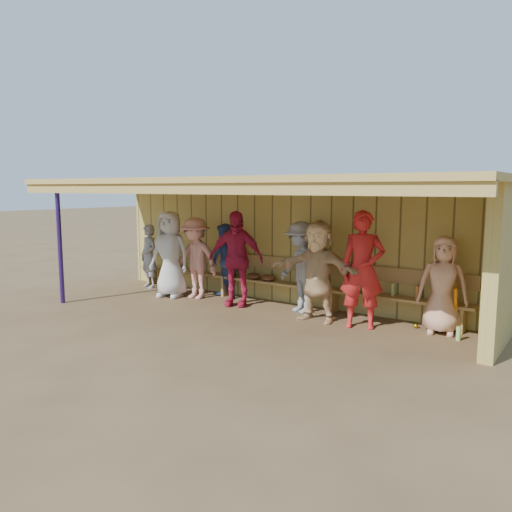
# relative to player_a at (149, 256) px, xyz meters

# --- Properties ---
(ground) EXTENTS (90.00, 90.00, 0.00)m
(ground) POSITION_rel_player_a_xyz_m (3.32, -0.72, -0.74)
(ground) COLOR brown
(ground) RESTS_ON ground
(player_a) EXTENTS (0.62, 0.49, 1.49)m
(player_a) POSITION_rel_player_a_xyz_m (0.00, 0.00, 0.00)
(player_a) COLOR gray
(player_a) RESTS_ON ground
(player_b) EXTENTS (1.01, 0.77, 1.85)m
(player_b) POSITION_rel_player_a_xyz_m (1.11, -0.42, 0.18)
(player_b) COLOR silver
(player_b) RESTS_ON ground
(player_c) EXTENTS (0.94, 0.84, 1.59)m
(player_c) POSITION_rel_player_a_xyz_m (2.21, 0.09, 0.05)
(player_c) COLOR navy
(player_c) RESTS_ON ground
(player_d) EXTENTS (1.20, 0.81, 1.89)m
(player_d) POSITION_rel_player_a_xyz_m (2.76, -0.27, 0.20)
(player_d) COLOR #B91D3F
(player_d) RESTS_ON ground
(player_e) EXTENTS (1.27, 1.01, 1.71)m
(player_e) POSITION_rel_player_a_xyz_m (4.08, 0.02, 0.11)
(player_e) COLOR gray
(player_e) RESTS_ON ground
(player_f) EXTENTS (1.66, 0.54, 1.78)m
(player_f) POSITION_rel_player_a_xyz_m (4.63, -0.37, 0.15)
(player_f) COLOR #E1B67F
(player_f) RESTS_ON ground
(player_g) EXTENTS (0.84, 0.70, 1.97)m
(player_g) POSITION_rel_player_a_xyz_m (5.45, -0.33, 0.24)
(player_g) COLOR red
(player_g) RESTS_ON ground
(player_h) EXTENTS (0.86, 0.66, 1.58)m
(player_h) POSITION_rel_player_a_xyz_m (6.64, 0.09, 0.05)
(player_h) COLOR #E1A57E
(player_h) RESTS_ON ground
(player_extra) EXTENTS (1.12, 0.66, 1.71)m
(player_extra) POSITION_rel_player_a_xyz_m (1.66, -0.23, 0.11)
(player_extra) COLOR tan
(player_extra) RESTS_ON ground
(dugout_structure) EXTENTS (8.80, 3.20, 2.50)m
(dugout_structure) POSITION_rel_player_a_xyz_m (3.71, -0.03, 0.95)
(dugout_structure) COLOR tan
(dugout_structure) RESTS_ON ground
(bench) EXTENTS (7.60, 0.34, 0.93)m
(bench) POSITION_rel_player_a_xyz_m (3.32, 0.40, -0.22)
(bench) COLOR #AB8749
(bench) RESTS_ON ground
(dugout_equipment) EXTENTS (6.56, 0.62, 0.80)m
(dugout_equipment) POSITION_rel_player_a_xyz_m (3.05, 0.27, -0.25)
(dugout_equipment) COLOR orange
(dugout_equipment) RESTS_ON ground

